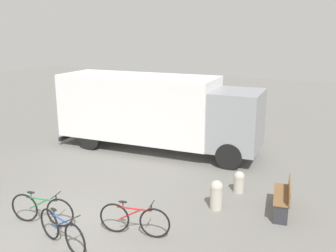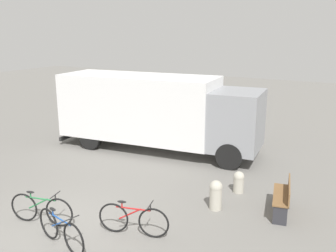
{
  "view_description": "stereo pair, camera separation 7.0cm",
  "coord_description": "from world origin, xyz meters",
  "px_view_note": "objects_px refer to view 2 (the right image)",
  "views": [
    {
      "loc": [
        6.03,
        -6.03,
        4.68
      ],
      "look_at": [
        0.43,
        4.47,
        1.57
      ],
      "focal_mm": 40.0,
      "sensor_mm": 36.0,
      "label": 1
    },
    {
      "loc": [
        6.1,
        -6.0,
        4.68
      ],
      "look_at": [
        0.43,
        4.47,
        1.57
      ],
      "focal_mm": 40.0,
      "sensor_mm": 36.0,
      "label": 2
    }
  ],
  "objects_px": {
    "delivery_truck": "(156,109)",
    "bicycle_near": "(41,209)",
    "bicycle_far": "(133,219)",
    "park_bench": "(284,196)",
    "bollard_near_bench": "(216,194)",
    "bollard_far_bench": "(239,181)",
    "bicycle_middle": "(61,230)"
  },
  "relations": [
    {
      "from": "park_bench",
      "to": "delivery_truck",
      "type": "bearing_deg",
      "value": 50.67
    },
    {
      "from": "delivery_truck",
      "to": "bollard_far_bench",
      "type": "height_order",
      "value": "delivery_truck"
    },
    {
      "from": "bicycle_near",
      "to": "bollard_near_bench",
      "type": "xyz_separation_m",
      "value": [
        3.48,
        2.76,
        0.05
      ]
    },
    {
      "from": "bicycle_middle",
      "to": "bicycle_near",
      "type": "bearing_deg",
      "value": 169.06
    },
    {
      "from": "park_bench",
      "to": "bicycle_middle",
      "type": "distance_m",
      "value": 5.57
    },
    {
      "from": "delivery_truck",
      "to": "bollard_far_bench",
      "type": "relative_size",
      "value": 12.62
    },
    {
      "from": "delivery_truck",
      "to": "bicycle_middle",
      "type": "xyz_separation_m",
      "value": [
        1.62,
        -6.93,
        -1.24
      ]
    },
    {
      "from": "bicycle_middle",
      "to": "bollard_near_bench",
      "type": "relative_size",
      "value": 2.08
    },
    {
      "from": "bicycle_middle",
      "to": "bollard_far_bench",
      "type": "height_order",
      "value": "bicycle_middle"
    },
    {
      "from": "bicycle_middle",
      "to": "bollard_near_bench",
      "type": "distance_m",
      "value": 4.04
    },
    {
      "from": "park_bench",
      "to": "bicycle_middle",
      "type": "relative_size",
      "value": 0.88
    },
    {
      "from": "delivery_truck",
      "to": "bicycle_far",
      "type": "xyz_separation_m",
      "value": [
        2.76,
        -5.77,
        -1.24
      ]
    },
    {
      "from": "bollard_near_bench",
      "to": "bollard_far_bench",
      "type": "height_order",
      "value": "bollard_near_bench"
    },
    {
      "from": "bicycle_middle",
      "to": "bicycle_far",
      "type": "height_order",
      "value": "same"
    },
    {
      "from": "park_bench",
      "to": "bicycle_far",
      "type": "bearing_deg",
      "value": 123.16
    },
    {
      "from": "bollard_near_bench",
      "to": "bollard_far_bench",
      "type": "xyz_separation_m",
      "value": [
        0.21,
        1.31,
        -0.09
      ]
    },
    {
      "from": "delivery_truck",
      "to": "bollard_near_bench",
      "type": "bearing_deg",
      "value": -47.99
    },
    {
      "from": "bicycle_near",
      "to": "bollard_far_bench",
      "type": "distance_m",
      "value": 5.5
    },
    {
      "from": "bicycle_middle",
      "to": "bollard_far_bench",
      "type": "distance_m",
      "value": 5.26
    },
    {
      "from": "bicycle_middle",
      "to": "delivery_truck",
      "type": "bearing_deg",
      "value": 116.78
    },
    {
      "from": "delivery_truck",
      "to": "park_bench",
      "type": "relative_size",
      "value": 5.51
    },
    {
      "from": "delivery_truck",
      "to": "bicycle_near",
      "type": "xyz_separation_m",
      "value": [
        0.48,
        -6.41,
        -1.24
      ]
    },
    {
      "from": "park_bench",
      "to": "bicycle_far",
      "type": "xyz_separation_m",
      "value": [
        -2.84,
        -2.75,
        -0.09
      ]
    },
    {
      "from": "bollard_far_bench",
      "to": "bicycle_near",
      "type": "bearing_deg",
      "value": -132.16
    },
    {
      "from": "bicycle_far",
      "to": "bicycle_middle",
      "type": "bearing_deg",
      "value": -148.22
    },
    {
      "from": "delivery_truck",
      "to": "bicycle_far",
      "type": "relative_size",
      "value": 4.83
    },
    {
      "from": "park_bench",
      "to": "bollard_far_bench",
      "type": "bearing_deg",
      "value": 53.26
    },
    {
      "from": "bicycle_near",
      "to": "bollard_near_bench",
      "type": "bearing_deg",
      "value": 25.59
    },
    {
      "from": "bicycle_near",
      "to": "delivery_truck",
      "type": "bearing_deg",
      "value": 81.45
    },
    {
      "from": "park_bench",
      "to": "bollard_near_bench",
      "type": "relative_size",
      "value": 1.83
    },
    {
      "from": "bollard_far_bench",
      "to": "bollard_near_bench",
      "type": "bearing_deg",
      "value": -98.99
    },
    {
      "from": "bicycle_far",
      "to": "bollard_near_bench",
      "type": "height_order",
      "value": "bicycle_far"
    }
  ]
}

